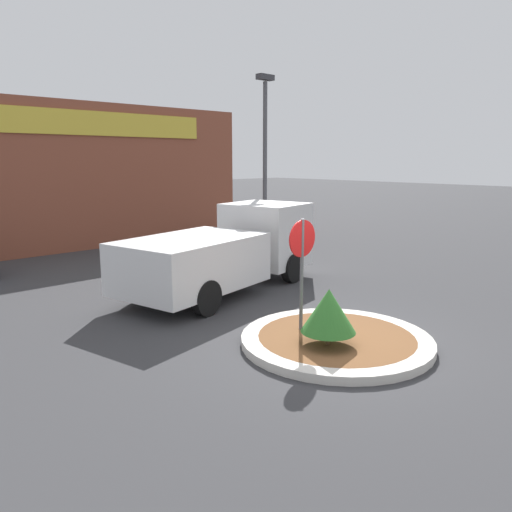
# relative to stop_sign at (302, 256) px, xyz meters

# --- Properties ---
(ground_plane) EXTENTS (120.00, 120.00, 0.00)m
(ground_plane) POSITION_rel_stop_sign_xyz_m (0.19, -0.73, -1.64)
(ground_plane) COLOR #38383A
(traffic_island) EXTENTS (3.63, 3.63, 0.16)m
(traffic_island) POSITION_rel_stop_sign_xyz_m (0.19, -0.73, -1.56)
(traffic_island) COLOR beige
(traffic_island) RESTS_ON ground_plane
(stop_sign) EXTENTS (0.72, 0.07, 2.36)m
(stop_sign) POSITION_rel_stop_sign_xyz_m (0.00, 0.00, 0.00)
(stop_sign) COLOR #4C4C51
(stop_sign) RESTS_ON ground_plane
(island_shrub) EXTENTS (1.00, 1.00, 1.04)m
(island_shrub) POSITION_rel_stop_sign_xyz_m (-0.27, -0.89, -0.83)
(island_shrub) COLOR brown
(island_shrub) RESTS_ON traffic_island
(utility_truck) EXTENTS (6.38, 3.38, 2.19)m
(utility_truck) POSITION_rel_stop_sign_xyz_m (1.30, 3.80, -0.55)
(utility_truck) COLOR silver
(utility_truck) RESTS_ON ground_plane
(storefront_building) EXTENTS (14.12, 6.07, 5.59)m
(storefront_building) POSITION_rel_stop_sign_xyz_m (1.54, 15.05, 1.16)
(storefront_building) COLOR brown
(storefront_building) RESTS_ON ground_plane
(light_pole) EXTENTS (0.70, 0.30, 6.52)m
(light_pole) POSITION_rel_stop_sign_xyz_m (6.37, 7.55, 2.18)
(light_pole) COLOR #4C4C51
(light_pole) RESTS_ON ground_plane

